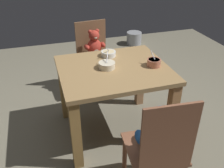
{
  "coord_description": "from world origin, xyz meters",
  "views": [
    {
      "loc": [
        -0.6,
        -1.9,
        1.71
      ],
      "look_at": [
        0.0,
        0.05,
        0.51
      ],
      "focal_mm": 40.12,
      "sensor_mm": 36.0,
      "label": 1
    }
  ],
  "objects": [
    {
      "name": "porridge_bowl_white_far_center",
      "position": [
        0.03,
        0.26,
        0.73
      ],
      "size": [
        0.14,
        0.15,
        0.12
      ],
      "color": "silver",
      "rests_on": "dining_table"
    },
    {
      "name": "teddy_chair_near_front",
      "position": [
        0.05,
        -0.82,
        0.56
      ],
      "size": [
        0.41,
        0.43,
        0.93
      ],
      "rotation": [
        0.0,
        0.0,
        1.49
      ],
      "color": "brown",
      "rests_on": "ground_plane"
    },
    {
      "name": "porridge_bowl_cream_center",
      "position": [
        -0.06,
        0.01,
        0.73
      ],
      "size": [
        0.15,
        0.15,
        0.13
      ],
      "color": "beige",
      "rests_on": "dining_table"
    },
    {
      "name": "teddy_chair_far_center",
      "position": [
        0.02,
        0.81,
        0.51
      ],
      "size": [
        0.45,
        0.44,
        0.86
      ],
      "rotation": [
        0.0,
        0.0,
        -1.48
      ],
      "color": "brown",
      "rests_on": "ground_plane"
    },
    {
      "name": "metal_pail",
      "position": [
        1.07,
        2.15,
        0.11
      ],
      "size": [
        0.27,
        0.27,
        0.22
      ],
      "primitive_type": "cylinder",
      "color": "#93969B",
      "rests_on": "ground_plane"
    },
    {
      "name": "dining_table",
      "position": [
        0.0,
        0.0,
        0.56
      ],
      "size": [
        0.97,
        0.83,
        0.7
      ],
      "color": "olive",
      "rests_on": "ground_plane"
    },
    {
      "name": "porridge_bowl_terracotta_near_right",
      "position": [
        0.36,
        -0.07,
        0.74
      ],
      "size": [
        0.12,
        0.13,
        0.13
      ],
      "color": "#B46951",
      "rests_on": "dining_table"
    },
    {
      "name": "ground_plane",
      "position": [
        0.0,
        0.0,
        -0.02
      ],
      "size": [
        5.2,
        5.2,
        0.04
      ],
      "color": "#6E6957"
    }
  ]
}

